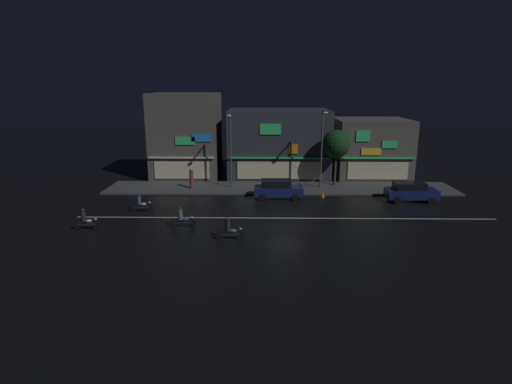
{
  "coord_description": "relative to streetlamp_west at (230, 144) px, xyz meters",
  "views": [
    {
      "loc": [
        -1.7,
        -29.82,
        9.82
      ],
      "look_at": [
        -2.22,
        0.97,
        1.79
      ],
      "focal_mm": 28.99,
      "sensor_mm": 36.0,
      "label": 1
    }
  ],
  "objects": [
    {
      "name": "streetlamp_west",
      "position": [
        0.0,
        0.0,
        0.0
      ],
      "size": [
        0.44,
        1.64,
        7.13
      ],
      "color": "#47494C",
      "rests_on": "sidewalk_far"
    },
    {
      "name": "ground_plane",
      "position": [
        4.78,
        -8.94,
        -4.35
      ],
      "size": [
        140.0,
        140.0,
        0.0
      ],
      "primitive_type": "plane",
      "color": "black"
    },
    {
      "name": "storefront_right_block",
      "position": [
        -5.25,
        6.1,
        0.12
      ],
      "size": [
        7.05,
        6.97,
        8.95
      ],
      "color": "#56514C",
      "rests_on": "ground"
    },
    {
      "name": "motorcycle_opposite_lane",
      "position": [
        -6.64,
        -7.46,
        -3.71
      ],
      "size": [
        1.9,
        0.6,
        1.52
      ],
      "rotation": [
        0.0,
        0.0,
        -0.14
      ],
      "color": "black",
      "rests_on": "ground"
    },
    {
      "name": "parked_car_trailing",
      "position": [
        4.4,
        -3.29,
        -3.48
      ],
      "size": [
        4.3,
        1.98,
        1.67
      ],
      "rotation": [
        0.0,
        0.0,
        3.14
      ],
      "color": "navy",
      "rests_on": "ground"
    },
    {
      "name": "parked_car_near_kerb",
      "position": [
        15.88,
        -4.02,
        -3.48
      ],
      "size": [
        4.3,
        1.98,
        1.67
      ],
      "rotation": [
        0.0,
        0.0,
        3.14
      ],
      "color": "navy",
      "rests_on": "ground"
    },
    {
      "name": "streetlamp_mid",
      "position": [
        8.64,
        0.02,
        0.14
      ],
      "size": [
        0.44,
        1.64,
        7.4
      ],
      "color": "#47494C",
      "rests_on": "sidewalk_far"
    },
    {
      "name": "motorcycle_trailing_far",
      "position": [
        -2.64,
        -11.15,
        -3.71
      ],
      "size": [
        1.9,
        0.6,
        1.52
      ],
      "rotation": [
        0.0,
        0.0,
        3.02
      ],
      "color": "black",
      "rests_on": "ground"
    },
    {
      "name": "sidewalk_far",
      "position": [
        4.78,
        0.21,
        -4.28
      ],
      "size": [
        33.41,
        4.96,
        0.14
      ],
      "primitive_type": "cube",
      "color": "#424447",
      "rests_on": "ground"
    },
    {
      "name": "pedestrian_on_sidewalk",
      "position": [
        -3.76,
        -0.28,
        -3.28
      ],
      "size": [
        0.39,
        0.39,
        1.99
      ],
      "rotation": [
        0.0,
        0.0,
        3.93
      ],
      "color": "brown",
      "rests_on": "sidewalk_far"
    },
    {
      "name": "storefront_left_block",
      "position": [
        14.8,
        6.19,
        -1.23
      ],
      "size": [
        7.64,
        7.17,
        6.24
      ],
      "color": "#56514C",
      "rests_on": "ground"
    },
    {
      "name": "lane_divider_stripe",
      "position": [
        4.78,
        -8.94,
        -4.34
      ],
      "size": [
        31.74,
        0.16,
        0.01
      ],
      "primitive_type": "cube",
      "color": "beige",
      "rests_on": "ground"
    },
    {
      "name": "street_tree",
      "position": [
        10.21,
        1.33,
        -0.13
      ],
      "size": [
        2.76,
        2.76,
        5.48
      ],
      "color": "#473323",
      "rests_on": "sidewalk_far"
    },
    {
      "name": "traffic_cone",
      "position": [
        8.46,
        -2.83,
        -4.07
      ],
      "size": [
        0.36,
        0.36,
        0.55
      ],
      "primitive_type": "cone",
      "color": "orange",
      "rests_on": "ground"
    },
    {
      "name": "storefront_center_block",
      "position": [
        4.78,
        6.67,
        -0.76
      ],
      "size": [
        10.77,
        8.11,
        7.19
      ],
      "color": "#2D333D",
      "rests_on": "ground"
    },
    {
      "name": "motorcycle_following",
      "position": [
        -9.27,
        -11.69,
        -3.71
      ],
      "size": [
        1.9,
        0.6,
        1.52
      ],
      "rotation": [
        0.0,
        0.0,
        3.13
      ],
      "color": "black",
      "rests_on": "ground"
    },
    {
      "name": "motorcycle_lead",
      "position": [
        0.92,
        -13.49,
        -3.71
      ],
      "size": [
        1.9,
        0.6,
        1.52
      ],
      "rotation": [
        0.0,
        0.0,
        3.2
      ],
      "color": "black",
      "rests_on": "ground"
    }
  ]
}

